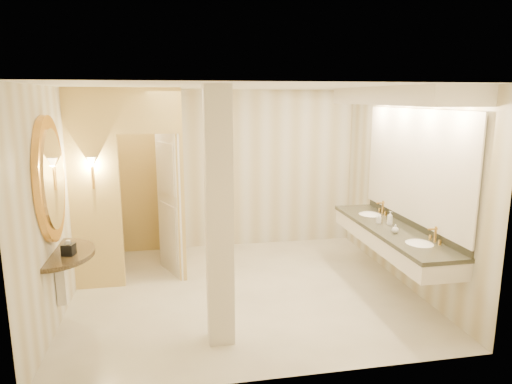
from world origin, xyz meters
The scene contains 16 objects.
floor centered at (0.00, 0.00, 0.00)m, with size 4.50×4.50×0.00m, color silver.
ceiling centered at (0.00, 0.00, 2.70)m, with size 4.50×4.50×0.00m, color white.
wall_back centered at (0.00, 2.00, 1.35)m, with size 4.50×0.02×2.70m, color beige.
wall_front centered at (0.00, -2.00, 1.35)m, with size 4.50×0.02×2.70m, color beige.
wall_left centered at (-2.25, 0.00, 1.35)m, with size 0.02×4.00×2.70m, color beige.
wall_right centered at (2.25, 0.00, 1.35)m, with size 0.02×4.00×2.70m, color beige.
toilet_closet centered at (-1.12, 0.97, 1.39)m, with size 1.50×1.55×2.70m.
wall_sconce centered at (-1.93, 0.43, 1.73)m, with size 0.14×0.14×0.42m.
vanity centered at (1.98, -0.29, 1.63)m, with size 0.75×2.76×2.09m.
console_shelf centered at (-2.21, -0.53, 1.35)m, with size 1.06×1.06×1.98m.
pillar centered at (-0.45, -1.20, 1.35)m, with size 0.27×0.27×2.70m, color silver.
tissue_box centered at (-2.05, -0.65, 0.94)m, with size 0.12×0.12×0.12m, color black.
toilet centered at (-1.95, 1.53, 0.35)m, with size 0.39×0.69×0.71m, color white.
soap_bottle_a centered at (1.87, -0.07, 0.94)m, with size 0.06×0.06×0.13m, color beige.
soap_bottle_b centered at (1.87, -0.54, 0.93)m, with size 0.09×0.09×0.11m, color silver.
soap_bottle_c centered at (1.97, -0.19, 0.97)m, with size 0.07×0.07×0.19m, color #C6B28C.
Camera 1 is at (-0.91, -5.71, 2.57)m, focal length 32.00 mm.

